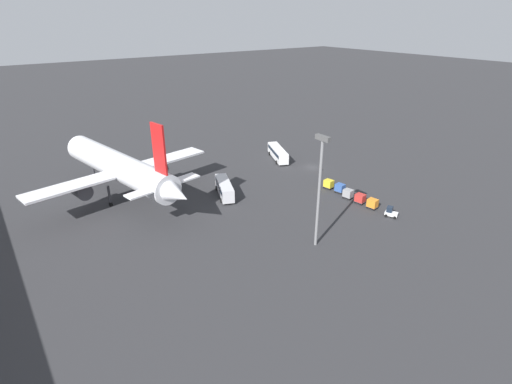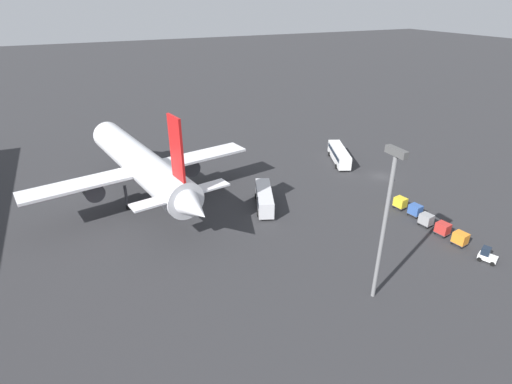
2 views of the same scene
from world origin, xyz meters
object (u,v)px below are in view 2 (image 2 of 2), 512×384
at_px(baggage_tug, 487,255).
at_px(cargo_cart_grey, 426,219).
at_px(cargo_cart_orange, 460,238).
at_px(worker_person, 391,180).
at_px(cargo_cart_yellow, 400,202).
at_px(cargo_cart_blue, 415,210).
at_px(shuttle_bus_near, 339,154).
at_px(shuttle_bus_far, 264,197).
at_px(airplane, 141,164).
at_px(cargo_cart_red, 443,228).

distance_m(baggage_tug, cargo_cart_grey, 10.77).
height_order(cargo_cart_orange, cargo_cart_grey, same).
height_order(baggage_tug, cargo_cart_orange, baggage_tug).
bearing_deg(worker_person, cargo_cart_grey, 157.66).
relative_size(cargo_cart_grey, cargo_cart_yellow, 1.00).
bearing_deg(baggage_tug, cargo_cart_blue, -25.53).
bearing_deg(cargo_cart_orange, shuttle_bus_near, -5.38).
bearing_deg(cargo_cart_orange, cargo_cart_blue, -2.86).
bearing_deg(shuttle_bus_far, cargo_cart_orange, -115.60).
bearing_deg(cargo_cart_yellow, airplane, 61.16).
bearing_deg(shuttle_bus_far, shuttle_bus_near, -42.04).
bearing_deg(worker_person, shuttle_bus_far, 85.90).
xyz_separation_m(baggage_tug, cargo_cart_orange, (4.46, 0.09, 0.25)).
height_order(shuttle_bus_near, cargo_cart_grey, shuttle_bus_near).
distance_m(cargo_cart_red, cargo_cart_grey, 3.16).
distance_m(airplane, worker_person, 47.98).
xyz_separation_m(cargo_cart_red, cargo_cart_blue, (6.30, -0.59, 0.00)).
bearing_deg(shuttle_bus_far, baggage_tug, -120.43).
xyz_separation_m(shuttle_bus_far, cargo_cart_grey, (-16.94, -20.87, -0.73)).
distance_m(cargo_cart_red, cargo_cart_blue, 6.33).
bearing_deg(baggage_tug, worker_person, -36.53).
xyz_separation_m(shuttle_bus_near, worker_person, (-13.86, -2.53, -1.04)).
height_order(shuttle_bus_far, cargo_cart_red, shuttle_bus_far).
bearing_deg(cargo_cart_blue, cargo_cart_red, 174.69).
bearing_deg(cargo_cart_orange, cargo_cart_red, 2.08).
distance_m(cargo_cart_grey, cargo_cart_blue, 3.25).
relative_size(cargo_cart_orange, cargo_cart_yellow, 1.00).
bearing_deg(cargo_cart_red, worker_person, -18.14).
height_order(airplane, baggage_tug, airplane).
bearing_deg(cargo_cart_orange, shuttle_bus_far, 42.37).
distance_m(shuttle_bus_far, worker_person, 27.13).
xyz_separation_m(shuttle_bus_far, cargo_cart_yellow, (-10.64, -21.33, -0.73)).
relative_size(shuttle_bus_far, cargo_cart_yellow, 4.77).
bearing_deg(cargo_cart_grey, cargo_cart_yellow, -4.11).
relative_size(airplane, baggage_tug, 17.10).
relative_size(shuttle_bus_far, cargo_cart_red, 4.77).
bearing_deg(cargo_cart_red, cargo_cart_grey, 3.91).
relative_size(airplane, cargo_cart_yellow, 20.92).
relative_size(baggage_tug, cargo_cart_grey, 1.22).
bearing_deg(airplane, shuttle_bus_far, -131.60).
height_order(worker_person, cargo_cart_grey, cargo_cart_grey).
bearing_deg(worker_person, airplane, 73.77).
height_order(airplane, worker_person, airplane).
relative_size(cargo_cart_red, cargo_cart_grey, 1.00).
bearing_deg(cargo_cart_yellow, cargo_cart_blue, -173.70).
bearing_deg(shuttle_bus_near, cargo_cart_orange, -162.25).
bearing_deg(shuttle_bus_near, cargo_cart_blue, -163.17).
xyz_separation_m(shuttle_bus_far, cargo_cart_red, (-20.10, -21.09, -0.73)).
bearing_deg(cargo_cart_yellow, worker_person, -33.28).
bearing_deg(cargo_cart_yellow, baggage_tug, 179.89).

